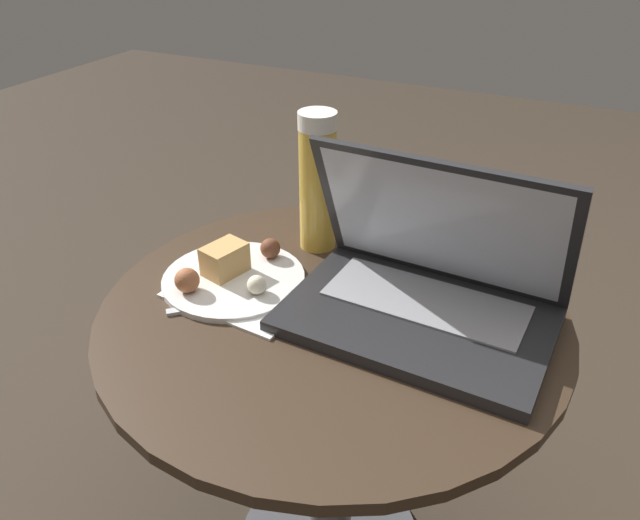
# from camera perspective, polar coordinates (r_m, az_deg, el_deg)

# --- Properties ---
(table) EXTENTS (0.66, 0.66, 0.53)m
(table) POSITION_cam_1_polar(r_m,az_deg,el_deg) (0.96, 1.08, -10.83)
(table) COLOR #515156
(table) RESTS_ON ground_plane
(napkin) EXTENTS (0.21, 0.16, 0.00)m
(napkin) POSITION_cam_1_polar(r_m,az_deg,el_deg) (0.91, -7.20, -2.97)
(napkin) COLOR white
(napkin) RESTS_ON table
(laptop) EXTENTS (0.36, 0.25, 0.23)m
(laptop) POSITION_cam_1_polar(r_m,az_deg,el_deg) (0.85, 9.56, -2.44)
(laptop) COLOR #232326
(laptop) RESTS_ON table
(beer_glass) EXTENTS (0.06, 0.06, 0.22)m
(beer_glass) POSITION_cam_1_polar(r_m,az_deg,el_deg) (0.98, -0.23, 7.14)
(beer_glass) COLOR gold
(beer_glass) RESTS_ON table
(snack_plate) EXTENTS (0.21, 0.21, 0.05)m
(snack_plate) POSITION_cam_1_polar(r_m,az_deg,el_deg) (0.94, -8.11, -1.25)
(snack_plate) COLOR silver
(snack_plate) RESTS_ON table
(fork) EXTENTS (0.13, 0.12, 0.00)m
(fork) POSITION_cam_1_polar(r_m,az_deg,el_deg) (0.89, -7.95, -3.82)
(fork) COLOR silver
(fork) RESTS_ON table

